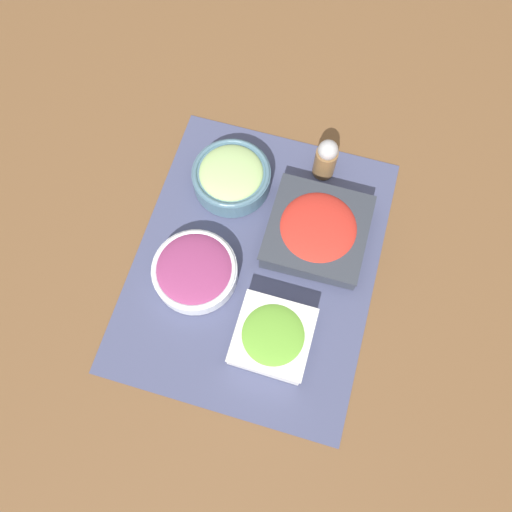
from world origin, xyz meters
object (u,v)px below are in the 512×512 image
object	(u,v)px
onion_bowl	(195,270)
cucumber_bowl	(231,176)
lettuce_bowl	(273,337)
tomato_bowl	(317,230)
pepper_shaker	(326,158)

from	to	relation	value
onion_bowl	cucumber_bowl	bearing A→B (deg)	177.72
lettuce_bowl	cucumber_bowl	bearing A→B (deg)	-150.20
cucumber_bowl	tomato_bowl	world-z (taller)	cucumber_bowl
onion_bowl	pepper_shaker	size ratio (longest dim) A/B	1.60
tomato_bowl	pepper_shaker	world-z (taller)	pepper_shaker
cucumber_bowl	onion_bowl	bearing A→B (deg)	-2.28
lettuce_bowl	cucumber_bowl	xyz separation A→B (m)	(-0.29, -0.17, 0.00)
lettuce_bowl	tomato_bowl	xyz separation A→B (m)	(-0.22, 0.03, 0.00)
onion_bowl	tomato_bowl	distance (m)	0.25
onion_bowl	cucumber_bowl	distance (m)	0.21
cucumber_bowl	tomato_bowl	size ratio (longest dim) A/B	0.83
onion_bowl	pepper_shaker	xyz separation A→B (m)	(-0.29, 0.18, 0.02)
cucumber_bowl	pepper_shaker	bearing A→B (deg)	114.82
tomato_bowl	onion_bowl	bearing A→B (deg)	-54.71
pepper_shaker	cucumber_bowl	bearing A→B (deg)	-65.18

